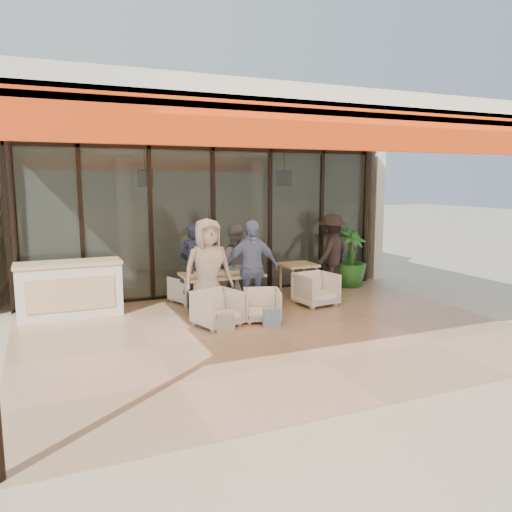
# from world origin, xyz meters

# --- Properties ---
(ground) EXTENTS (70.00, 70.00, 0.00)m
(ground) POSITION_xyz_m (0.00, 0.00, 0.00)
(ground) COLOR #C6B293
(ground) RESTS_ON ground
(terrace_floor) EXTENTS (8.00, 6.00, 0.01)m
(terrace_floor) POSITION_xyz_m (0.00, 0.00, 0.01)
(terrace_floor) COLOR tan
(terrace_floor) RESTS_ON ground
(terrace_structure) EXTENTS (8.00, 6.00, 3.40)m
(terrace_structure) POSITION_xyz_m (0.00, -0.26, 3.25)
(terrace_structure) COLOR silver
(terrace_structure) RESTS_ON ground
(glass_storefront) EXTENTS (8.08, 0.10, 3.20)m
(glass_storefront) POSITION_xyz_m (0.00, 3.00, 1.60)
(glass_storefront) COLOR #9EADA3
(glass_storefront) RESTS_ON ground
(interior_block) EXTENTS (9.05, 3.62, 3.52)m
(interior_block) POSITION_xyz_m (0.01, 5.31, 2.23)
(interior_block) COLOR silver
(interior_block) RESTS_ON ground
(host_counter) EXTENTS (1.85, 0.65, 1.04)m
(host_counter) POSITION_xyz_m (-3.01, 2.30, 0.53)
(host_counter) COLOR silver
(host_counter) RESTS_ON ground
(dining_table) EXTENTS (1.50, 0.90, 0.93)m
(dining_table) POSITION_xyz_m (-0.32, 1.60, 0.69)
(dining_table) COLOR #DDC287
(dining_table) RESTS_ON ground
(chair_far_left) EXTENTS (0.76, 0.74, 0.62)m
(chair_far_left) POSITION_xyz_m (-0.73, 2.54, 0.31)
(chair_far_left) COLOR white
(chair_far_left) RESTS_ON ground
(chair_far_right) EXTENTS (0.73, 0.69, 0.72)m
(chair_far_right) POSITION_xyz_m (0.11, 2.54, 0.36)
(chair_far_right) COLOR white
(chair_far_right) RESTS_ON ground
(chair_near_left) EXTENTS (0.84, 0.81, 0.71)m
(chair_near_left) POSITION_xyz_m (-0.73, 0.64, 0.35)
(chair_near_left) COLOR white
(chair_near_left) RESTS_ON ground
(chair_near_right) EXTENTS (0.79, 0.76, 0.65)m
(chair_near_right) POSITION_xyz_m (0.11, 0.64, 0.32)
(chair_near_right) COLOR white
(chair_near_right) RESTS_ON ground
(diner_navy) EXTENTS (0.65, 0.45, 1.71)m
(diner_navy) POSITION_xyz_m (-0.73, 2.04, 0.85)
(diner_navy) COLOR #191D37
(diner_navy) RESTS_ON ground
(diner_grey) EXTENTS (0.95, 0.84, 1.63)m
(diner_grey) POSITION_xyz_m (0.11, 2.04, 0.82)
(diner_grey) COLOR slate
(diner_grey) RESTS_ON ground
(diner_cream) EXTENTS (0.92, 0.62, 1.84)m
(diner_cream) POSITION_xyz_m (-0.73, 1.14, 0.92)
(diner_cream) COLOR beige
(diner_cream) RESTS_ON ground
(diner_periwinkle) EXTENTS (1.08, 0.54, 1.78)m
(diner_periwinkle) POSITION_xyz_m (0.11, 1.14, 0.89)
(diner_periwinkle) COLOR #7993CA
(diner_periwinkle) RESTS_ON ground
(tote_bag_cream) EXTENTS (0.30, 0.10, 0.34)m
(tote_bag_cream) POSITION_xyz_m (-0.73, 0.24, 0.17)
(tote_bag_cream) COLOR silver
(tote_bag_cream) RESTS_ON ground
(tote_bag_blue) EXTENTS (0.30, 0.10, 0.34)m
(tote_bag_blue) POSITION_xyz_m (0.11, 0.24, 0.17)
(tote_bag_blue) COLOR #99BFD8
(tote_bag_blue) RESTS_ON ground
(side_table) EXTENTS (0.70, 0.70, 0.74)m
(side_table) POSITION_xyz_m (1.57, 2.00, 0.64)
(side_table) COLOR #DDC287
(side_table) RESTS_ON ground
(side_chair) EXTENTS (0.80, 0.76, 0.74)m
(side_chair) POSITION_xyz_m (1.57, 1.25, 0.37)
(side_chair) COLOR white
(side_chair) RESTS_ON ground
(standing_woman) EXTENTS (1.30, 1.13, 1.75)m
(standing_woman) POSITION_xyz_m (2.64, 2.43, 0.87)
(standing_woman) COLOR black
(standing_woman) RESTS_ON ground
(potted_palm) EXTENTS (0.98, 0.98, 1.41)m
(potted_palm) POSITION_xyz_m (3.19, 2.49, 0.71)
(potted_palm) COLOR #1E5919
(potted_palm) RESTS_ON ground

